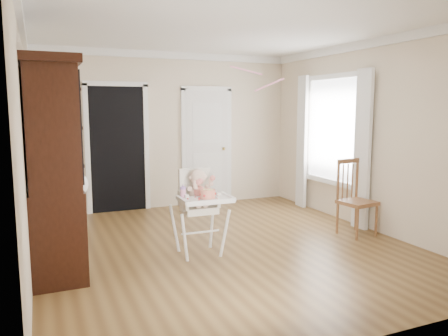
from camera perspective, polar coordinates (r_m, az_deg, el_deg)
name	(u,v)px	position (r m, az deg, el deg)	size (l,w,h in m)	color
floor	(225,246)	(5.64, 0.18, -10.19)	(5.00, 5.00, 0.00)	brown
ceiling	(225,27)	(5.45, 0.20, 17.93)	(5.00, 5.00, 0.00)	white
wall_back	(169,131)	(7.73, -7.20, 4.86)	(4.50, 4.50, 0.00)	beige
wall_left	(25,147)	(4.94, -24.55, 2.53)	(5.00, 5.00, 0.00)	beige
wall_right	(370,136)	(6.60, 18.48, 4.00)	(5.00, 5.00, 0.00)	beige
crown_molding	(225,32)	(5.44, 0.20, 17.31)	(4.50, 5.00, 0.12)	white
doorway	(118,146)	(7.53, -13.73, 2.78)	(1.06, 0.05, 2.22)	black
closet_door	(207,148)	(7.95, -2.25, 2.65)	(0.96, 0.09, 2.13)	white
window_right	(331,137)	(7.18, 13.79, 3.96)	(0.13, 1.84, 2.30)	white
high_chair	(199,202)	(5.19, -3.29, -4.40)	(0.62, 0.76, 1.05)	white
baby	(198,189)	(5.19, -3.37, -2.73)	(0.30, 0.23, 0.46)	beige
cake	(208,194)	(4.96, -2.13, -3.42)	(0.23, 0.23, 0.10)	silver
sippy_cup	(183,192)	(5.01, -5.37, -3.13)	(0.07, 0.07, 0.16)	pink
china_cabinet	(54,168)	(4.94, -21.35, 0.05)	(0.59, 1.33, 2.24)	black
dining_chair	(355,200)	(6.30, 16.80, -4.02)	(0.47, 0.47, 1.04)	brown
streamer	(246,70)	(6.09, 2.88, 12.63)	(0.03, 0.50, 0.02)	pink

